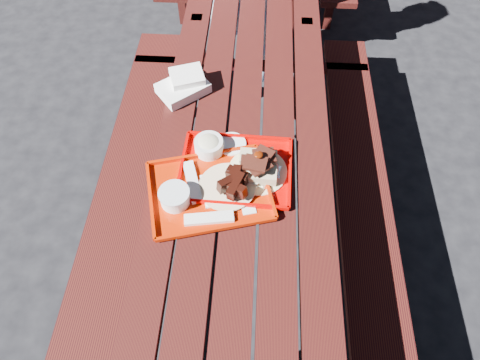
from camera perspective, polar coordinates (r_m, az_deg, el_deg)
The scene contains 5 objects.
ground at distance 2.42m, azimuth 0.20°, elevation -8.09°, with size 60.00×60.00×0.00m, color black.
picnic_table_near at distance 1.93m, azimuth 0.25°, elevation -0.69°, with size 1.41×2.40×0.75m.
near_tray at distance 1.73m, azimuth -0.54°, elevation 2.37°, with size 0.46×0.38×0.14m.
far_tray at distance 1.66m, azimuth -4.36°, elevation -1.54°, with size 0.54×0.47×0.08m.
white_cloth at distance 2.04m, azimuth -7.45°, elevation 12.46°, with size 0.27×0.26×0.09m.
Camera 1 is at (0.05, -1.07, 2.17)m, focal length 32.00 mm.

